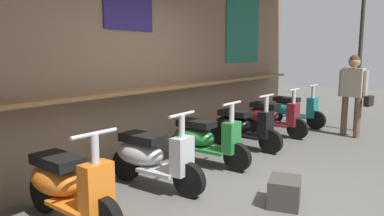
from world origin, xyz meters
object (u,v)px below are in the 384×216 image
(shopper_with_handbag, at_px, (354,88))
(scooter_orange, at_px, (66,184))
(merchandise_crate, at_px, (284,192))
(scooter_maroon, at_px, (270,116))
(scooter_black, at_px, (241,126))
(scooter_silver, at_px, (150,156))
(scooter_green, at_px, (203,138))
(scooter_teal, at_px, (291,109))

(shopper_with_handbag, bearing_deg, scooter_orange, 176.11)
(merchandise_crate, bearing_deg, scooter_maroon, 26.74)
(scooter_black, xyz_separation_m, merchandise_crate, (-1.84, -1.54, -0.24))
(scooter_orange, height_order, scooter_silver, same)
(scooter_maroon, relative_size, shopper_with_handbag, 0.87)
(shopper_with_handbag, bearing_deg, scooter_maroon, 132.18)
(scooter_black, relative_size, merchandise_crate, 3.49)
(scooter_green, bearing_deg, scooter_black, 89.78)
(scooter_black, distance_m, shopper_with_handbag, 2.54)
(scooter_maroon, bearing_deg, shopper_with_handbag, 34.44)
(merchandise_crate, bearing_deg, shopper_with_handbag, 2.82)
(scooter_orange, relative_size, scooter_teal, 1.00)
(scooter_silver, bearing_deg, scooter_green, 88.08)
(scooter_silver, distance_m, scooter_teal, 4.67)
(scooter_orange, distance_m, scooter_silver, 1.18)
(scooter_green, xyz_separation_m, merchandise_crate, (-0.68, -1.54, -0.24))
(scooter_orange, xyz_separation_m, scooter_black, (3.47, -0.00, 0.00))
(scooter_maroon, xyz_separation_m, scooter_teal, (1.16, -0.00, 0.00))
(scooter_green, distance_m, merchandise_crate, 1.70)
(scooter_green, bearing_deg, shopper_with_handbag, 67.14)
(scooter_teal, bearing_deg, scooter_orange, -86.61)
(scooter_teal, bearing_deg, scooter_silver, -86.61)
(scooter_maroon, distance_m, merchandise_crate, 3.44)
(scooter_orange, relative_size, scooter_silver, 1.00)
(scooter_orange, bearing_deg, shopper_with_handbag, 78.34)
(scooter_silver, distance_m, scooter_maroon, 3.51)
(scooter_maroon, bearing_deg, scooter_orange, -87.96)
(scooter_orange, relative_size, shopper_with_handbag, 0.87)
(scooter_black, relative_size, scooter_teal, 1.00)
(scooter_teal, bearing_deg, shopper_with_handbag, -9.24)
(scooter_silver, relative_size, scooter_maroon, 1.00)
(scooter_green, bearing_deg, scooter_silver, -90.22)
(scooter_silver, xyz_separation_m, merchandise_crate, (0.45, -1.54, -0.24))
(scooter_maroon, height_order, shopper_with_handbag, shopper_with_handbag)
(scooter_black, bearing_deg, shopper_with_handbag, 60.61)
(scooter_teal, height_order, merchandise_crate, scooter_teal)
(scooter_black, xyz_separation_m, scooter_maroon, (1.22, 0.00, 0.00))
(scooter_silver, distance_m, shopper_with_handbag, 4.61)
(scooter_silver, height_order, scooter_maroon, same)
(scooter_green, relative_size, scooter_maroon, 1.00)
(scooter_black, bearing_deg, scooter_maroon, 93.62)
(scooter_orange, height_order, scooter_teal, same)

